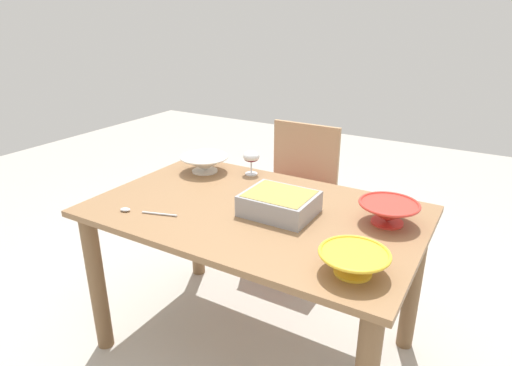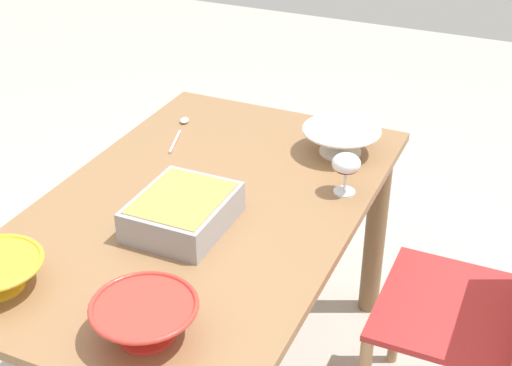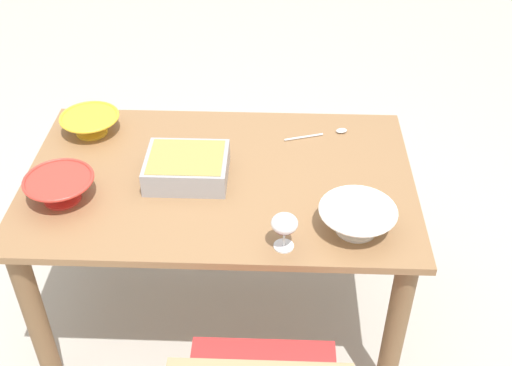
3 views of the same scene
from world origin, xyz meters
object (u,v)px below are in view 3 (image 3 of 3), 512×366
small_bowl (90,123)px  serving_spoon (328,133)px  wine_glass (284,225)px  dining_table (220,205)px  serving_bowl (357,218)px  mixing_bowl (60,187)px  casserole_dish (187,166)px

small_bowl → serving_spoon: (-0.93, -0.02, -0.04)m
wine_glass → serving_spoon: wine_glass is taller
small_bowl → dining_table: bearing=153.2°
serving_bowl → wine_glass: bearing=21.0°
dining_table → wine_glass: wine_glass is taller
mixing_bowl → serving_spoon: bearing=-155.0°
wine_glass → dining_table: bearing=-56.8°
dining_table → serving_spoon: bearing=-144.8°
casserole_dish → serving_spoon: casserole_dish is taller
mixing_bowl → small_bowl: bearing=-90.2°
mixing_bowl → casserole_dish: bearing=-161.6°
serving_spoon → casserole_dish: bearing=29.8°
small_bowl → mixing_bowl: bearing=89.8°
serving_spoon → small_bowl: bearing=1.3°
small_bowl → serving_bowl: 1.12m
mixing_bowl → small_bowl: size_ratio=1.03×
dining_table → casserole_dish: casserole_dish is taller
wine_glass → serving_bowl: wine_glass is taller
serving_bowl → serving_spoon: (0.06, -0.55, -0.04)m
casserole_dish → small_bowl: (0.41, -0.27, -0.01)m
serving_bowl → dining_table: bearing=-29.8°
casserole_dish → serving_spoon: 0.60m
wine_glass → mixing_bowl: size_ratio=0.53×
casserole_dish → small_bowl: 0.49m
serving_bowl → casserole_dish: bearing=-23.9°
small_bowl → serving_bowl: size_ratio=0.92×
casserole_dish → small_bowl: casserole_dish is taller
mixing_bowl → small_bowl: (-0.00, -0.41, -0.01)m
dining_table → serving_bowl: bearing=150.2°
wine_glass → small_bowl: bearing=-39.3°
mixing_bowl → small_bowl: mixing_bowl is taller
wine_glass → serving_spoon: 0.67m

